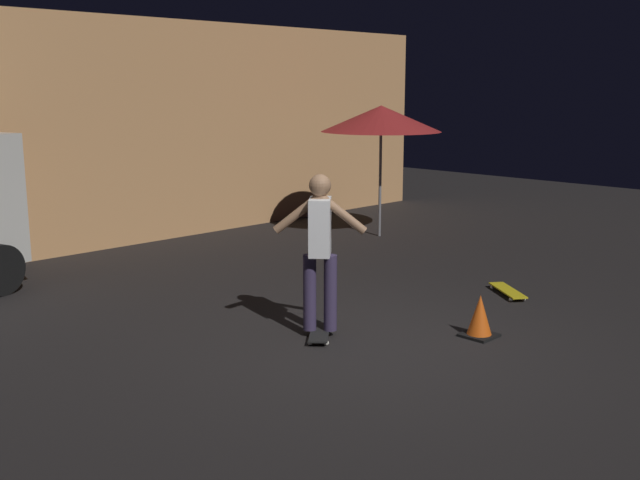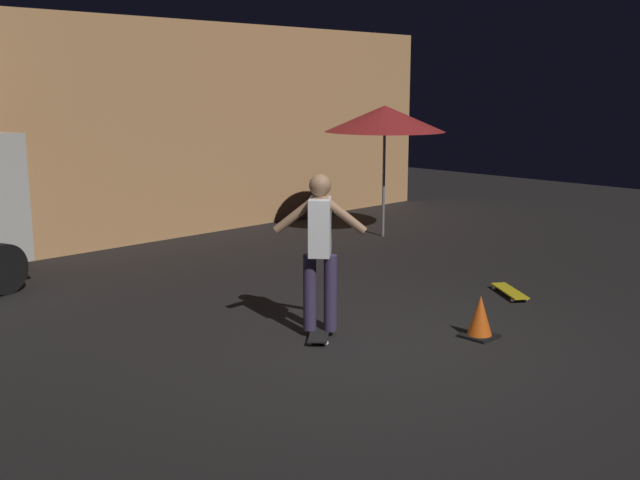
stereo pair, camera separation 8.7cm
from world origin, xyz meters
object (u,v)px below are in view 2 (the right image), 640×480
at_px(skateboard_ridden, 320,331).
at_px(patio_umbrella, 385,119).
at_px(skater, 320,241).
at_px(traffic_cone, 480,318).
at_px(skateboard_spare, 510,291).

bearing_deg(skateboard_ridden, patio_umbrella, 34.34).
relative_size(skater, traffic_cone, 3.63).
xyz_separation_m(skateboard_spare, traffic_cone, (-1.67, -0.68, 0.16)).
bearing_deg(traffic_cone, skateboard_spare, 22.05).
distance_m(patio_umbrella, skater, 5.75).
relative_size(skateboard_ridden, skateboard_spare, 0.95).
height_order(skater, traffic_cone, skater).
relative_size(skateboard_ridden, traffic_cone, 1.56).
xyz_separation_m(patio_umbrella, skateboard_ridden, (-4.67, -3.19, -2.02)).
distance_m(skateboard_ridden, skater, 0.98).
bearing_deg(skateboard_spare, skateboard_ridden, 169.35).
xyz_separation_m(skateboard_ridden, skateboard_spare, (2.86, -0.54, 0.00)).
relative_size(skateboard_ridden, skater, 0.43).
xyz_separation_m(patio_umbrella, skateboard_spare, (-1.81, -3.73, -2.02)).
height_order(skateboard_ridden, skateboard_spare, same).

